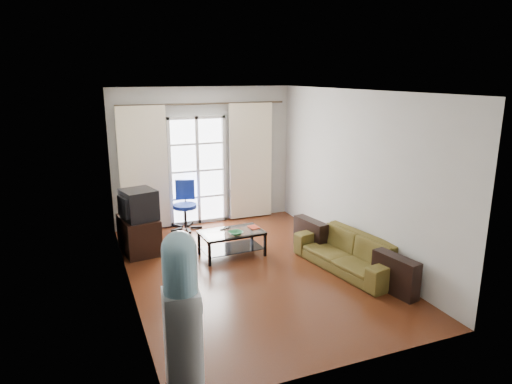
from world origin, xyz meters
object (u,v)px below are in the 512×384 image
tv_stand (139,235)px  crt_tv (138,205)px  task_chair (185,215)px  water_cooler (182,311)px  sofa (348,252)px  coffee_table (232,240)px

tv_stand → crt_tv: (-0.00, -0.08, 0.55)m
task_chair → water_cooler: bearing=-86.4°
sofa → task_chair: bearing=-155.7°
tv_stand → crt_tv: crt_tv is taller
coffee_table → tv_stand: tv_stand is taller
tv_stand → crt_tv: bearing=-97.9°
crt_tv → water_cooler: (-0.10, -3.66, -0.01)m
sofa → crt_tv: crt_tv is taller
coffee_table → task_chair: size_ratio=1.13×
crt_tv → water_cooler: 3.66m
coffee_table → tv_stand: 1.58m
sofa → water_cooler: size_ratio=1.22×
sofa → tv_stand: size_ratio=2.37×
sofa → tv_stand: tv_stand is taller
water_cooler → crt_tv: bearing=93.3°
sofa → water_cooler: water_cooler is taller
coffee_table → task_chair: bearing=103.8°
crt_tv → task_chair: (1.00, 0.97, -0.57)m
tv_stand → task_chair: size_ratio=0.88×
sofa → tv_stand: 3.47m
water_cooler → coffee_table: bearing=68.3°
sofa → crt_tv: size_ratio=3.03×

